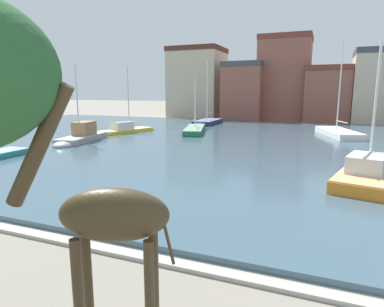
% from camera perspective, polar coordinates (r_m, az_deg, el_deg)
% --- Properties ---
extents(harbor_water, '(76.21, 41.84, 0.31)m').
position_cam_1_polar(harbor_water, '(29.53, 9.25, 1.94)').
color(harbor_water, '#3D5666').
rests_on(harbor_water, ground).
extents(quay_edge_coping, '(76.21, 0.50, 0.12)m').
position_cam_1_polar(quay_edge_coping, '(10.65, -17.51, -14.79)').
color(quay_edge_coping, '#ADA89E').
rests_on(quay_edge_coping, ground).
extents(giraffe_statue, '(2.76, 1.37, 4.96)m').
position_cam_1_polar(giraffe_statue, '(5.53, -14.79, -11.07)').
color(giraffe_statue, '#42331E').
rests_on(giraffe_statue, ground).
extents(sailboat_navy, '(2.39, 6.87, 8.43)m').
position_cam_1_polar(sailboat_navy, '(43.53, 2.50, 5.23)').
color(sailboat_navy, navy).
rests_on(sailboat_navy, ground).
extents(sailboat_grey, '(3.06, 7.01, 6.77)m').
position_cam_1_polar(sailboat_grey, '(29.91, -18.78, 2.54)').
color(sailboat_grey, '#939399').
rests_on(sailboat_grey, ground).
extents(sailboat_yellow, '(3.86, 7.35, 7.16)m').
position_cam_1_polar(sailboat_yellow, '(35.99, -10.81, 3.97)').
color(sailboat_yellow, gold).
rests_on(sailboat_yellow, ground).
extents(sailboat_green, '(4.19, 8.89, 5.93)m').
position_cam_1_polar(sailboat_green, '(35.82, 0.55, 4.04)').
color(sailboat_green, '#236B42').
rests_on(sailboat_green, ground).
extents(sailboat_orange, '(3.70, 7.59, 6.78)m').
position_cam_1_polar(sailboat_orange, '(18.34, 28.16, -3.14)').
color(sailboat_orange, orange).
rests_on(sailboat_orange, ground).
extents(sailboat_white, '(4.69, 8.96, 9.13)m').
position_cam_1_polar(sailboat_white, '(36.12, 23.51, 3.25)').
color(sailboat_white, white).
rests_on(sailboat_white, ground).
extents(townhouse_narrow_midrow, '(8.71, 7.96, 11.89)m').
position_cam_1_polar(townhouse_narrow_midrow, '(58.29, 0.94, 12.01)').
color(townhouse_narrow_midrow, '#C6B293').
rests_on(townhouse_narrow_midrow, ground).
extents(townhouse_corner_house, '(6.16, 5.91, 9.08)m').
position_cam_1_polar(townhouse_corner_house, '(53.74, 8.92, 10.50)').
color(townhouse_corner_house, '#8E5142').
rests_on(townhouse_corner_house, ground).
extents(townhouse_wide_warehouse, '(7.86, 6.90, 13.11)m').
position_cam_1_polar(townhouse_wide_warehouse, '(55.72, 15.62, 12.32)').
color(townhouse_wide_warehouse, '#8E5142').
rests_on(townhouse_wide_warehouse, ground).
extents(townhouse_tall_gabled, '(6.43, 6.28, 8.27)m').
position_cam_1_polar(townhouse_tall_gabled, '(53.90, 22.32, 9.42)').
color(townhouse_tall_gabled, '#8E5142').
rests_on(townhouse_tall_gabled, ground).
extents(townhouse_end_terrace, '(5.79, 7.25, 10.38)m').
position_cam_1_polar(townhouse_end_terrace, '(54.21, 28.91, 10.02)').
color(townhouse_end_terrace, '#C6B293').
rests_on(townhouse_end_terrace, ground).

